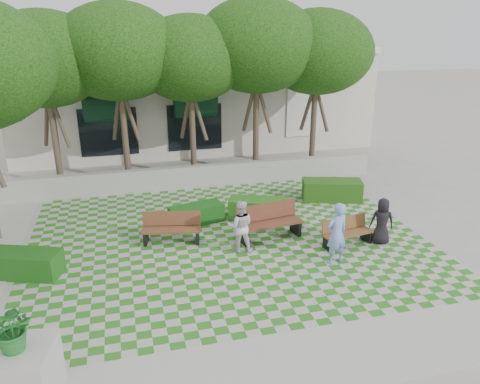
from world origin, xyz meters
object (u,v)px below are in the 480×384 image
object	(u,v)px
bench_west	(172,228)
person_dark	(382,221)
hedge_east	(332,190)
hedge_west	(24,264)
bench_east	(347,232)
person_blue	(337,233)
bench_mid	(269,222)
hedge_midright	(258,209)
person_white	(240,226)
planter_front	(20,364)
hedge_midleft	(197,214)

from	to	relation	value
bench_west	person_dark	xyz separation A→B (m)	(6.18, -1.68, 0.28)
hedge_east	hedge_west	bearing A→B (deg)	-163.33
bench_east	person_blue	world-z (taller)	person_blue
bench_mid	person_dark	distance (m)	3.42
bench_mid	hedge_midright	world-z (taller)	bench_mid
bench_west	hedge_east	size ratio (longest dim) A/B	0.85
person_white	bench_mid	bearing A→B (deg)	-136.26
bench_west	person_white	xyz separation A→B (m)	(1.89, -1.10, 0.34)
hedge_midright	person_blue	xyz separation A→B (m)	(1.20, -3.54, 0.56)
hedge_midright	hedge_west	size ratio (longest dim) A/B	1.02
person_white	hedge_west	bearing A→B (deg)	13.13
person_blue	person_white	xyz separation A→B (m)	(-2.40, 1.37, -0.11)
hedge_west	planter_front	xyz separation A→B (m)	(0.77, -4.75, 0.47)
bench_west	person_white	distance (m)	2.21
hedge_east	person_white	size ratio (longest dim) A/B	1.38
bench_west	hedge_midright	bearing A→B (deg)	30.75
bench_east	bench_west	distance (m)	5.34
hedge_east	person_dark	bearing A→B (deg)	-92.02
hedge_east	hedge_midright	distance (m)	3.37
bench_mid	hedge_east	xyz separation A→B (m)	(3.33, 2.55, -0.13)
bench_mid	hedge_west	distance (m)	7.09
bench_east	bench_west	xyz separation A→B (m)	(-5.12, 1.53, 0.04)
bench_east	person_dark	xyz separation A→B (m)	(1.06, -0.15, 0.32)
planter_front	person_dark	xyz separation A→B (m)	(9.49, 4.10, -0.08)
hedge_midleft	person_white	xyz separation A→B (m)	(0.92, -2.32, 0.48)
bench_mid	person_dark	bearing A→B (deg)	-30.04
hedge_east	person_blue	world-z (taller)	person_blue
bench_east	hedge_west	size ratio (longest dim) A/B	0.85
hedge_east	bench_mid	bearing A→B (deg)	-142.50
hedge_west	person_dark	distance (m)	10.28
bench_west	person_blue	size ratio (longest dim) A/B	1.03
bench_east	bench_west	world-z (taller)	bench_west
planter_front	bench_west	bearing A→B (deg)	60.20
hedge_midleft	hedge_west	xyz separation A→B (m)	(-5.05, -2.25, 0.03)
hedge_west	person_blue	xyz separation A→B (m)	(8.37, -1.44, 0.56)
bench_east	planter_front	size ratio (longest dim) A/B	0.84
bench_west	person_blue	xyz separation A→B (m)	(4.30, -2.47, 0.46)
hedge_midleft	person_blue	world-z (taller)	person_blue
person_dark	person_white	size ratio (longest dim) A/B	0.91
person_dark	hedge_east	bearing A→B (deg)	-72.34
hedge_west	hedge_midleft	bearing A→B (deg)	23.99
person_blue	person_white	size ratio (longest dim) A/B	1.14
hedge_midleft	person_dark	xyz separation A→B (m)	(5.21, -2.90, 0.41)
hedge_west	person_dark	world-z (taller)	person_dark
hedge_midright	hedge_midleft	xyz separation A→B (m)	(-2.12, 0.15, -0.04)
hedge_midleft	person_dark	size ratio (longest dim) A/B	1.23
hedge_west	planter_front	bearing A→B (deg)	-80.84
person_blue	hedge_west	bearing A→B (deg)	-21.79
planter_front	person_dark	size ratio (longest dim) A/B	1.37
person_dark	person_white	bearing A→B (deg)	11.95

